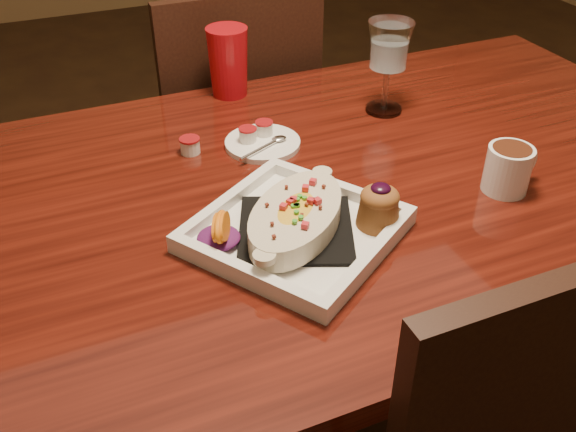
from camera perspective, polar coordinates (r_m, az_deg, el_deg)
name	(u,v)px	position (r m, az deg, el deg)	size (l,w,h in m)	color
table	(339,221)	(1.19, 4.55, -0.43)	(1.50, 0.90, 0.75)	#5F180D
chair_far	(231,139)	(1.76, -5.05, 6.83)	(0.42, 0.42, 0.93)	black
plate	(303,222)	(0.97, 1.32, -0.53)	(0.38, 0.38, 0.08)	white
coffee_mug	(509,167)	(1.13, 19.07, 4.14)	(0.11, 0.08, 0.08)	white
goblet	(389,51)	(1.32, 8.97, 14.32)	(0.09, 0.09, 0.19)	silver
saucer	(261,141)	(1.22, -2.41, 6.67)	(0.14, 0.14, 0.10)	white
creamer_loose	(190,145)	(1.21, -8.70, 6.23)	(0.04, 0.04, 0.03)	white
red_tumbler	(228,62)	(1.41, -5.34, 13.48)	(0.09, 0.09, 0.15)	#B50C15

